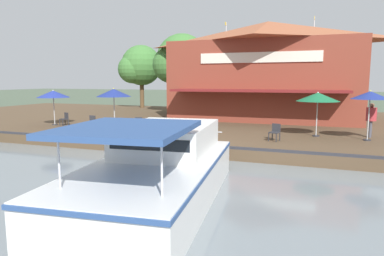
# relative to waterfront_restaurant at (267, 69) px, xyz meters

# --- Properties ---
(ground_plane) EXTENTS (220.00, 220.00, 0.00)m
(ground_plane) POSITION_rel_waterfront_restaurant_xyz_m (13.83, -2.09, -4.46)
(ground_plane) COLOR #4C5B47
(quay_deck) EXTENTS (22.00, 56.00, 0.60)m
(quay_deck) POSITION_rel_waterfront_restaurant_xyz_m (2.83, -2.09, -4.16)
(quay_deck) COLOR brown
(quay_deck) RESTS_ON ground
(quay_edge_fender) EXTENTS (0.20, 50.40, 0.10)m
(quay_edge_fender) POSITION_rel_waterfront_restaurant_xyz_m (13.73, -2.09, -3.81)
(quay_edge_fender) COLOR #2D2D33
(quay_edge_fender) RESTS_ON quay_deck
(waterfront_restaurant) EXTENTS (10.96, 14.36, 7.75)m
(waterfront_restaurant) POSITION_rel_waterfront_restaurant_xyz_m (0.00, 0.00, 0.00)
(waterfront_restaurant) COLOR brown
(waterfront_restaurant) RESTS_ON quay_deck
(patio_umbrella_mid_patio_left) EXTENTS (2.24, 2.24, 2.38)m
(patio_umbrella_mid_patio_left) POSITION_rel_waterfront_restaurant_xyz_m (8.90, 3.87, -1.75)
(patio_umbrella_mid_patio_left) COLOR #B7B7B7
(patio_umbrella_mid_patio_left) RESTS_ON quay_deck
(patio_umbrella_mid_patio_right) EXTENTS (2.06, 2.06, 2.53)m
(patio_umbrella_mid_patio_right) POSITION_rel_waterfront_restaurant_xyz_m (10.58, -7.52, -1.61)
(patio_umbrella_mid_patio_right) COLOR #B7B7B7
(patio_umbrella_mid_patio_right) RESTS_ON quay_deck
(patio_umbrella_near_quay_edge) EXTENTS (1.80, 1.80, 2.49)m
(patio_umbrella_near_quay_edge) POSITION_rel_waterfront_restaurant_xyz_m (9.40, 6.28, -1.61)
(patio_umbrella_near_quay_edge) COLOR #B7B7B7
(patio_umbrella_near_quay_edge) RESTS_ON quay_deck
(patio_umbrella_back_row) EXTENTS (2.14, 2.14, 2.35)m
(patio_umbrella_back_row) POSITION_rel_waterfront_restaurant_xyz_m (9.82, -12.69, -1.78)
(patio_umbrella_back_row) COLOR #B7B7B7
(patio_umbrella_back_row) RESTS_ON quay_deck
(cafe_chair_back_row_seat) EXTENTS (0.54, 0.54, 0.85)m
(cafe_chair_back_row_seat) POSITION_rel_waterfront_restaurant_xyz_m (10.65, -5.90, -3.38)
(cafe_chair_back_row_seat) COLOR #2D2D33
(cafe_chair_back_row_seat) RESTS_ON quay_deck
(cafe_chair_facing_river) EXTENTS (0.48, 0.48, 0.85)m
(cafe_chair_facing_river) POSITION_rel_waterfront_restaurant_xyz_m (10.77, -9.07, -3.38)
(cafe_chair_facing_river) COLOR #2D2D33
(cafe_chair_facing_river) RESTS_ON quay_deck
(cafe_chair_mid_patio) EXTENTS (0.51, 0.51, 0.85)m
(cafe_chair_mid_patio) POSITION_rel_waterfront_restaurant_xyz_m (10.98, -2.22, -3.38)
(cafe_chair_mid_patio) COLOR #2D2D33
(cafe_chair_mid_patio) RESTS_ON quay_deck
(cafe_chair_under_first_umbrella) EXTENTS (0.56, 0.56, 0.85)m
(cafe_chair_under_first_umbrella) POSITION_rel_waterfront_restaurant_xyz_m (9.73, -11.92, -3.38)
(cafe_chair_under_first_umbrella) COLOR #2D2D33
(cafe_chair_under_first_umbrella) RESTS_ON quay_deck
(cafe_chair_far_corner_seat) EXTENTS (0.56, 0.56, 0.85)m
(cafe_chair_far_corner_seat) POSITION_rel_waterfront_restaurant_xyz_m (11.04, 1.95, -3.38)
(cafe_chair_far_corner_seat) COLOR #2D2D33
(cafe_chair_far_corner_seat) RESTS_ON quay_deck
(person_near_entrance) EXTENTS (0.51, 0.51, 1.81)m
(person_near_entrance) POSITION_rel_waterfront_restaurant_xyz_m (8.25, 6.55, -2.71)
(person_near_entrance) COLOR #4C4C56
(person_near_entrance) RESTS_ON quay_deck
(motorboat_distant_upstream) EXTENTS (9.31, 4.21, 2.44)m
(motorboat_distant_upstream) POSITION_rel_waterfront_restaurant_xyz_m (18.63, -0.60, -3.55)
(motorboat_distant_upstream) COLOR white
(motorboat_distant_upstream) RESTS_ON river_water
(tree_behind_restaurant) EXTENTS (5.08, 4.83, 7.32)m
(tree_behind_restaurant) POSITION_rel_waterfront_restaurant_xyz_m (-2.00, -8.39, 0.91)
(tree_behind_restaurant) COLOR brown
(tree_behind_restaurant) RESTS_ON quay_deck
(tree_upstream_bank) EXTENTS (4.56, 4.35, 6.79)m
(tree_upstream_bank) POSITION_rel_waterfront_restaurant_xyz_m (-5.28, -14.41, 0.63)
(tree_upstream_bank) COLOR brown
(tree_upstream_bank) RESTS_ON quay_deck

